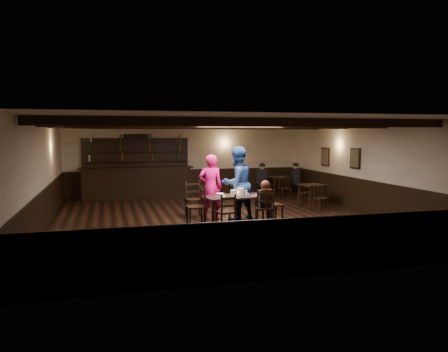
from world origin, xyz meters
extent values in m
plane|color=black|center=(0.00, 0.00, 0.00)|extent=(10.00, 10.00, 0.00)
cube|color=beige|center=(0.00, 5.00, 1.35)|extent=(9.00, 0.02, 2.70)
cube|color=beige|center=(0.00, -5.00, 1.35)|extent=(9.00, 0.02, 2.70)
cube|color=beige|center=(-4.50, 0.00, 1.35)|extent=(0.02, 10.00, 2.70)
cube|color=beige|center=(4.50, 0.00, 1.35)|extent=(0.02, 10.00, 2.70)
cube|color=silver|center=(0.00, 0.00, 2.70)|extent=(9.00, 10.00, 0.02)
cube|color=black|center=(0.00, 4.97, 0.50)|extent=(9.00, 0.04, 1.00)
cube|color=black|center=(0.00, -4.97, 0.50)|extent=(9.00, 0.04, 1.00)
cube|color=black|center=(-4.47, 0.00, 0.50)|extent=(0.04, 10.00, 1.00)
cube|color=black|center=(4.47, 0.00, 0.50)|extent=(0.04, 10.00, 1.00)
cube|color=black|center=(-1.90, 4.97, 1.85)|extent=(0.90, 0.03, 1.00)
cube|color=black|center=(-1.90, 4.95, 1.85)|extent=(0.80, 0.02, 0.90)
cube|color=black|center=(4.47, 0.50, 1.60)|extent=(0.03, 0.55, 0.65)
cube|color=#72664C|center=(4.45, 0.50, 1.60)|extent=(0.02, 0.45, 0.55)
cube|color=black|center=(4.47, 2.40, 1.55)|extent=(0.03, 0.55, 0.65)
cube|color=#72664C|center=(4.45, 2.40, 1.55)|extent=(0.02, 0.45, 0.55)
cube|color=black|center=(0.00, -3.00, 2.60)|extent=(8.90, 0.18, 0.18)
cube|color=black|center=(0.00, -1.00, 2.60)|extent=(8.90, 0.18, 0.18)
cube|color=black|center=(0.00, 1.00, 2.60)|extent=(8.90, 0.18, 0.18)
cube|color=black|center=(0.00, 3.00, 2.60)|extent=(8.90, 0.18, 0.18)
cube|color=black|center=(-0.45, -1.09, 0.35)|extent=(0.07, 0.07, 0.71)
cube|color=black|center=(-0.51, -0.40, 0.35)|extent=(0.07, 0.07, 0.71)
cube|color=black|center=(1.05, -0.95, 0.35)|extent=(0.07, 0.07, 0.71)
cube|color=black|center=(0.99, -0.26, 0.35)|extent=(0.07, 0.07, 0.71)
cube|color=black|center=(0.27, -0.67, 0.73)|extent=(1.69, 0.96, 0.04)
cube|color=#A5A8AD|center=(0.23, -0.28, 0.73)|extent=(1.62, 0.18, 0.05)
cube|color=#A5A8AD|center=(0.31, -1.06, 0.73)|extent=(1.62, 0.18, 0.05)
cube|color=#A5A8AD|center=(1.06, -0.60, 0.73)|extent=(0.11, 0.81, 0.05)
cube|color=#A5A8AD|center=(-0.52, -0.75, 0.73)|extent=(0.11, 0.81, 0.05)
cube|color=black|center=(-0.03, -1.09, 0.22)|extent=(0.04, 0.04, 0.43)
cube|color=black|center=(0.02, -1.42, 0.22)|extent=(0.04, 0.04, 0.43)
cube|color=black|center=(-0.39, -1.14, 0.22)|extent=(0.04, 0.04, 0.43)
cube|color=black|center=(-0.34, -1.48, 0.22)|extent=(0.04, 0.04, 0.43)
cube|color=black|center=(-0.18, -1.28, 0.45)|extent=(0.48, 0.46, 0.04)
cube|color=black|center=(-0.16, -1.45, 0.68)|extent=(0.42, 0.10, 0.45)
cube|color=black|center=(-0.16, -1.45, 0.64)|extent=(0.36, 0.08, 0.05)
cube|color=black|center=(-0.16, -1.45, 0.82)|extent=(0.36, 0.08, 0.05)
cube|color=black|center=(1.10, -1.08, 0.23)|extent=(0.05, 0.05, 0.47)
cube|color=black|center=(1.01, -1.44, 0.23)|extent=(0.05, 0.05, 0.47)
cube|color=black|center=(0.72, -0.99, 0.23)|extent=(0.05, 0.05, 0.47)
cube|color=black|center=(0.63, -1.35, 0.23)|extent=(0.05, 0.05, 0.47)
cube|color=black|center=(0.86, -1.22, 0.49)|extent=(0.55, 0.53, 0.04)
cube|color=black|center=(0.82, -1.40, 0.73)|extent=(0.45, 0.15, 0.49)
cube|color=black|center=(0.82, -1.40, 0.69)|extent=(0.39, 0.12, 0.05)
cube|color=black|center=(0.82, -1.40, 0.88)|extent=(0.39, 0.12, 0.05)
cube|color=black|center=(-0.99, -0.45, 0.24)|extent=(0.04, 0.04, 0.48)
cube|color=black|center=(-0.60, -0.45, 0.24)|extent=(0.04, 0.04, 0.48)
cube|color=black|center=(-0.99, -0.85, 0.24)|extent=(0.04, 0.04, 0.48)
cube|color=black|center=(-0.61, -0.86, 0.24)|extent=(0.04, 0.04, 0.48)
cube|color=black|center=(-0.80, -0.65, 0.50)|extent=(0.45, 0.47, 0.04)
cube|color=black|center=(-0.61, -0.65, 0.76)|extent=(0.04, 0.47, 0.50)
cube|color=black|center=(-0.61, -0.65, 0.71)|extent=(0.03, 0.40, 0.06)
cube|color=black|center=(-0.61, -0.65, 0.91)|extent=(0.03, 0.40, 0.06)
cube|color=black|center=(1.45, -0.95, 0.23)|extent=(0.04, 0.04, 0.47)
cube|color=black|center=(1.08, -0.98, 0.23)|extent=(0.04, 0.04, 0.47)
cube|color=black|center=(1.43, -0.56, 0.23)|extent=(0.04, 0.04, 0.47)
cube|color=black|center=(1.06, -0.59, 0.23)|extent=(0.04, 0.04, 0.47)
cube|color=black|center=(1.25, -0.77, 0.49)|extent=(0.47, 0.49, 0.04)
cube|color=black|center=(1.07, -0.78, 0.74)|extent=(0.07, 0.46, 0.49)
cube|color=black|center=(1.07, -0.78, 0.69)|extent=(0.06, 0.39, 0.05)
cube|color=black|center=(1.07, -0.78, 0.88)|extent=(0.06, 0.39, 0.05)
cube|color=black|center=(-0.76, 0.27, 0.25)|extent=(0.05, 0.05, 0.49)
cube|color=black|center=(-0.82, 0.66, 0.25)|extent=(0.05, 0.05, 0.49)
cube|color=black|center=(-0.35, 0.33, 0.25)|extent=(0.05, 0.05, 0.49)
cube|color=black|center=(-0.41, 0.72, 0.25)|extent=(0.05, 0.05, 0.49)
cube|color=black|center=(-0.58, 0.49, 0.51)|extent=(0.54, 0.52, 0.05)
cube|color=black|center=(-0.61, 0.69, 0.77)|extent=(0.48, 0.11, 0.51)
cube|color=black|center=(-0.61, 0.69, 0.72)|extent=(0.41, 0.09, 0.06)
cube|color=black|center=(-0.61, 0.69, 0.92)|extent=(0.41, 0.09, 0.06)
imported|color=#FF1495|center=(-0.24, 0.08, 0.90)|extent=(0.69, 0.49, 1.80)
imported|color=navy|center=(0.45, -0.13, 1.01)|extent=(1.20, 1.09, 2.01)
cube|color=black|center=(0.86, -1.11, 0.51)|extent=(0.29, 0.29, 0.12)
cube|color=black|center=(0.86, -1.22, 0.73)|extent=(0.31, 0.18, 0.44)
cylinder|color=black|center=(0.86, -1.22, 0.93)|extent=(0.09, 0.31, 0.31)
sphere|color=#D8A384|center=(0.86, -1.22, 1.07)|extent=(0.19, 0.19, 0.19)
sphere|color=#33170B|center=(0.86, -1.24, 1.08)|extent=(0.24, 0.24, 0.24)
cone|color=#33170B|center=(0.86, -1.34, 0.71)|extent=(0.18, 0.18, 0.55)
cylinder|color=white|center=(-0.16, -0.67, 0.76)|extent=(0.26, 0.26, 0.01)
cylinder|color=white|center=(-0.16, -0.67, 0.80)|extent=(0.21, 0.21, 0.07)
cylinder|color=silver|center=(-0.16, -0.67, 0.79)|extent=(0.23, 0.23, 0.04)
cylinder|color=white|center=(0.20, -0.71, 0.83)|extent=(0.17, 0.17, 0.16)
cylinder|color=white|center=(0.41, -0.62, 0.85)|extent=(0.17, 0.17, 0.20)
cylinder|color=#A5A8AD|center=(0.27, -0.53, 0.77)|extent=(0.05, 0.05, 0.03)
sphere|color=orange|center=(0.27, -0.53, 0.80)|extent=(0.03, 0.03, 0.03)
cylinder|color=silver|center=(0.58, -0.74, 0.79)|extent=(0.03, 0.03, 0.08)
cylinder|color=#A5A8AD|center=(0.69, -0.73, 0.80)|extent=(0.04, 0.04, 0.09)
cylinder|color=silver|center=(0.61, -0.47, 0.81)|extent=(0.07, 0.07, 0.11)
cube|color=maroon|center=(0.76, -0.77, 0.75)|extent=(0.33, 0.28, 0.00)
cube|color=#0E1649|center=(0.80, -0.53, 0.75)|extent=(0.35, 0.28, 0.00)
cube|color=black|center=(-1.90, 4.65, 0.55)|extent=(3.85, 0.60, 1.10)
cube|color=black|center=(-1.90, 4.65, 1.12)|extent=(4.05, 0.70, 0.05)
cube|color=black|center=(-1.90, 4.92, 1.10)|extent=(3.85, 0.10, 2.20)
cube|color=black|center=(-1.90, 4.82, 1.35)|extent=(3.75, 0.22, 0.03)
cube|color=black|center=(-1.90, 4.82, 1.70)|extent=(3.75, 0.22, 0.03)
cube|color=black|center=(-1.90, 4.82, 2.05)|extent=(3.75, 0.22, 0.03)
cube|color=black|center=(3.37, 1.14, 0.73)|extent=(0.84, 0.84, 0.04)
cube|color=black|center=(3.13, 0.80, 0.35)|extent=(0.05, 0.05, 0.71)
cube|color=black|center=(3.02, 1.39, 0.35)|extent=(0.05, 0.05, 0.71)
cube|color=black|center=(3.71, 0.90, 0.35)|extent=(0.05, 0.05, 0.71)
cube|color=black|center=(3.61, 1.49, 0.35)|extent=(0.05, 0.05, 0.71)
cube|color=black|center=(3.28, 3.79, 0.73)|extent=(0.76, 0.76, 0.04)
cube|color=black|center=(3.01, 3.48, 0.35)|extent=(0.04, 0.04, 0.71)
cube|color=black|center=(2.97, 4.06, 0.35)|extent=(0.04, 0.04, 0.71)
cube|color=black|center=(3.60, 3.51, 0.35)|extent=(0.04, 0.04, 0.71)
cube|color=black|center=(3.56, 4.10, 0.35)|extent=(0.04, 0.04, 0.71)
cube|color=black|center=(2.62, 3.78, 0.76)|extent=(0.32, 0.43, 0.57)
sphere|color=#D8A384|center=(2.62, 3.78, 1.14)|extent=(0.22, 0.22, 0.22)
sphere|color=black|center=(2.62, 3.78, 1.17)|extent=(0.23, 0.23, 0.23)
cube|color=black|center=(3.95, 3.73, 0.75)|extent=(0.31, 0.43, 0.56)
sphere|color=#D8A384|center=(3.95, 3.73, 1.13)|extent=(0.22, 0.22, 0.22)
sphere|color=black|center=(3.95, 3.73, 1.16)|extent=(0.23, 0.23, 0.23)
camera|label=1|loc=(-2.98, -11.44, 2.37)|focal=35.00mm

